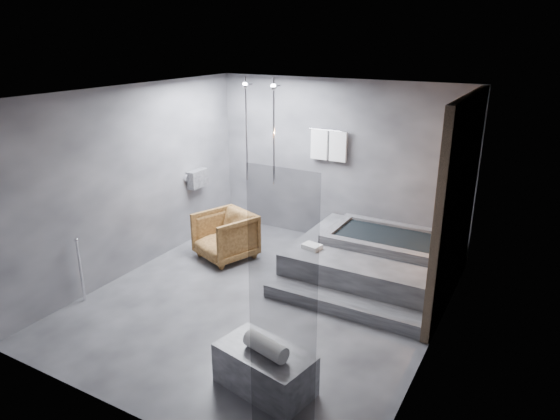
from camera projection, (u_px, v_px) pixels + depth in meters
The scene contains 7 objects.
room at pixel (298, 179), 6.32m from camera, with size 5.00×5.04×2.82m.
tub_deck at pixel (372, 260), 7.50m from camera, with size 2.20×2.00×0.50m, color #353538.
tub_step at pixel (342, 305), 6.58m from camera, with size 2.20×0.36×0.18m, color #353538.
concrete_bench at pixel (265, 369), 5.11m from camera, with size 1.00×0.55×0.45m, color #38383B.
driftwood_chair at pixel (225, 236), 8.07m from camera, with size 0.82×0.84×0.77m, color #442911.
rolled_towel at pixel (266, 346), 4.95m from camera, with size 0.18×0.18×0.49m, color silver.
deck_towel at pixel (312, 247), 7.29m from camera, with size 0.26×0.19×0.07m, color white.
Camera 1 is at (3.16, -5.19, 3.46)m, focal length 32.00 mm.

